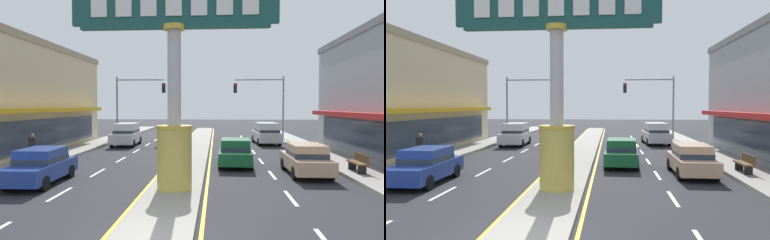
# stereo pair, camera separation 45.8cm
# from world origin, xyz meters

# --- Properties ---
(median_strip) EXTENTS (2.12, 52.00, 0.14)m
(median_strip) POSITION_xyz_m (0.00, 18.00, 0.07)
(median_strip) COLOR gray
(median_strip) RESTS_ON ground
(sidewalk_left) EXTENTS (2.31, 60.00, 0.18)m
(sidewalk_left) POSITION_xyz_m (-8.81, 16.00, 0.09)
(sidewalk_left) COLOR #9E9B93
(sidewalk_left) RESTS_ON ground
(sidewalk_right) EXTENTS (2.31, 60.00, 0.18)m
(sidewalk_right) POSITION_xyz_m (8.81, 16.00, 0.09)
(sidewalk_right) COLOR #9E9B93
(sidewalk_right) RESTS_ON ground
(lane_markings) EXTENTS (8.86, 52.00, 0.01)m
(lane_markings) POSITION_xyz_m (0.00, 16.65, 0.00)
(lane_markings) COLOR silver
(lane_markings) RESTS_ON ground
(district_sign) EXTENTS (7.94, 1.42, 7.87)m
(district_sign) POSITION_xyz_m (0.00, 5.35, 3.99)
(district_sign) COLOR gold
(district_sign) RESTS_ON median_strip
(traffic_light_left_side) EXTENTS (4.86, 0.46, 6.20)m
(traffic_light_left_side) POSITION_xyz_m (-6.29, 25.91, 4.25)
(traffic_light_left_side) COLOR slate
(traffic_light_left_side) RESTS_ON ground
(traffic_light_right_side) EXTENTS (4.86, 0.46, 6.20)m
(traffic_light_right_side) POSITION_xyz_m (6.29, 26.51, 4.25)
(traffic_light_right_side) COLOR slate
(traffic_light_right_side) RESTS_ON ground
(sedan_near_right_lane) EXTENTS (1.92, 4.34, 1.53)m
(sedan_near_right_lane) POSITION_xyz_m (-6.01, 6.56, 0.79)
(sedan_near_right_lane) COLOR navy
(sedan_near_right_lane) RESTS_ON ground
(sedan_far_right_lane) EXTENTS (1.85, 4.31, 1.53)m
(sedan_far_right_lane) POSITION_xyz_m (6.01, 9.35, 0.79)
(sedan_far_right_lane) COLOR tan
(sedan_far_right_lane) RESTS_ON ground
(suv_near_left_lane) EXTENTS (2.06, 4.65, 1.90)m
(suv_near_left_lane) POSITION_xyz_m (-6.01, 21.50, 0.98)
(suv_near_left_lane) COLOR silver
(suv_near_left_lane) RESTS_ON ground
(sedan_mid_left_lane) EXTENTS (2.00, 4.38, 1.53)m
(sedan_mid_left_lane) POSITION_xyz_m (2.71, 11.77, 0.79)
(sedan_mid_left_lane) COLOR #14562D
(sedan_mid_left_lane) RESTS_ON ground
(suv_far_left_oncoming) EXTENTS (2.17, 4.71, 1.90)m
(suv_far_left_oncoming) POSITION_xyz_m (6.01, 23.35, 0.98)
(suv_far_left_oncoming) COLOR silver
(suv_far_left_oncoming) RESTS_ON ground
(street_bench) EXTENTS (0.48, 1.60, 0.88)m
(street_bench) POSITION_xyz_m (8.52, 9.36, 0.65)
(street_bench) COLOR brown
(street_bench) RESTS_ON sidewalk_right
(pedestrian_near_kerb) EXTENTS (0.44, 0.30, 1.64)m
(pedestrian_near_kerb) POSITION_xyz_m (-8.70, 10.98, 1.11)
(pedestrian_near_kerb) COLOR black
(pedestrian_near_kerb) RESTS_ON sidewalk_left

